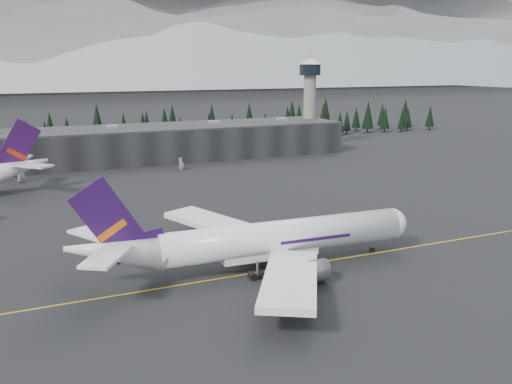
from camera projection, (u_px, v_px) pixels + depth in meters
name	position (u px, v px, depth m)	size (l,w,h in m)	color
ground	(301.00, 261.00, 105.10)	(1400.00, 1400.00, 0.00)	black
taxiline	(307.00, 264.00, 103.32)	(400.00, 0.40, 0.02)	gold
terminal	(140.00, 144.00, 214.57)	(160.00, 30.00, 12.60)	black
control_tower	(310.00, 93.00, 244.04)	(10.00, 10.00, 37.70)	gray
treeline	(120.00, 130.00, 247.12)	(360.00, 20.00, 15.00)	black
mountain_ridge	(21.00, 85.00, 991.89)	(4400.00, 900.00, 420.00)	white
jet_main	(255.00, 241.00, 99.75)	(63.65, 58.67, 18.71)	white
gse_vehicle_a	(21.00, 181.00, 174.69)	(2.15, 4.66, 1.29)	silver
gse_vehicle_b	(182.00, 168.00, 195.65)	(1.76, 4.38, 1.49)	silver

